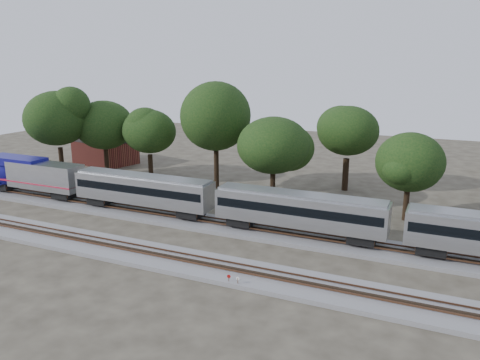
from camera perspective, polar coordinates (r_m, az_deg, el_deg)
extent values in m
plane|color=#383328|center=(46.27, -4.16, -8.31)|extent=(160.00, 160.00, 0.00)
cube|color=slate|center=(51.19, -1.00, -5.74)|extent=(160.00, 5.00, 0.40)
cube|color=brown|center=(50.43, -1.34, -5.52)|extent=(160.00, 0.08, 0.15)
cube|color=brown|center=(51.65, -0.66, -5.02)|extent=(160.00, 0.08, 0.15)
cube|color=slate|center=(43.00, -6.70, -9.91)|extent=(160.00, 5.00, 0.40)
cube|color=brown|center=(42.26, -7.21, -9.71)|extent=(160.00, 0.08, 0.15)
cube|color=brown|center=(43.38, -6.23, -9.01)|extent=(160.00, 0.08, 0.15)
cube|color=#BABDC2|center=(65.71, -22.65, 0.51)|extent=(10.71, 3.03, 3.33)
ellipsoid|color=navy|center=(71.45, -26.90, 0.89)|extent=(5.46, 3.15, 4.65)
cube|color=navy|center=(69.02, -25.62, 2.16)|extent=(8.59, 2.97, 1.01)
cube|color=black|center=(70.86, -26.73, 1.65)|extent=(0.45, 2.32, 1.32)
cube|color=#AB1A33|center=(66.77, -23.30, -0.11)|extent=(13.14, 3.07, 0.18)
cube|color=black|center=(71.75, -26.65, -0.57)|extent=(2.63, 2.22, 0.91)
cube|color=black|center=(64.06, -20.56, -1.60)|extent=(2.63, 2.22, 0.91)
cube|color=#BABDC2|center=(55.87, -11.74, -1.13)|extent=(17.58, 3.03, 3.03)
cube|color=black|center=(55.79, -11.75, -0.83)|extent=(16.98, 3.08, 0.91)
cube|color=gray|center=(55.48, -11.82, 0.43)|extent=(17.18, 2.43, 0.35)
cube|color=black|center=(60.23, -16.59, -2.26)|extent=(2.63, 2.22, 0.91)
cube|color=black|center=(53.10, -6.01, -3.95)|extent=(2.63, 2.22, 0.91)
cube|color=#BABDC2|center=(47.71, 7.24, -3.63)|extent=(17.58, 3.03, 3.03)
cube|color=black|center=(47.62, 7.25, -3.29)|extent=(16.98, 3.08, 0.91)
cube|color=gray|center=(47.25, 7.30, -1.83)|extent=(17.18, 2.43, 0.35)
cube|color=black|center=(50.41, 0.20, -4.88)|extent=(2.63, 2.22, 0.91)
cube|color=black|center=(47.08, 14.64, -6.80)|extent=(2.63, 2.22, 0.91)
cube|color=black|center=(46.64, 22.29, -7.65)|extent=(2.63, 2.22, 0.91)
cylinder|color=#512D19|center=(38.89, -1.37, -12.18)|extent=(0.06, 0.06, 0.87)
cylinder|color=#AA0C0C|center=(38.72, -1.37, -11.67)|extent=(0.31, 0.09, 0.31)
cylinder|color=#512D19|center=(38.54, -0.27, -12.44)|extent=(0.06, 0.06, 0.87)
cylinder|color=silver|center=(38.36, -0.27, -11.92)|extent=(0.31, 0.05, 0.31)
cube|color=#512D19|center=(38.16, 2.47, -13.22)|extent=(0.51, 0.31, 0.30)
cube|color=maroon|center=(86.44, -16.09, 3.30)|extent=(11.42, 9.19, 4.02)
cube|color=black|center=(86.02, -16.21, 4.91)|extent=(11.66, 9.43, 0.90)
cylinder|color=black|center=(75.75, -20.89, 1.82)|extent=(0.70, 0.70, 5.12)
ellipsoid|color=black|center=(74.66, -21.37, 7.03)|extent=(9.66, 9.66, 8.21)
cylinder|color=black|center=(76.45, -15.93, 2.05)|extent=(0.70, 0.70, 4.38)
ellipsoid|color=black|center=(75.45, -16.24, 6.46)|extent=(8.26, 8.26, 7.02)
cylinder|color=black|center=(71.82, -10.83, 1.46)|extent=(0.70, 0.70, 4.10)
ellipsoid|color=black|center=(70.81, -11.04, 5.85)|extent=(7.73, 7.73, 6.57)
cylinder|color=black|center=(65.52, -2.89, 1.14)|extent=(0.70, 0.70, 5.62)
ellipsoid|color=black|center=(64.20, -2.97, 7.78)|extent=(10.60, 10.60, 9.01)
cylinder|color=black|center=(59.22, 4.00, -1.07)|extent=(0.70, 0.70, 4.12)
ellipsoid|color=black|center=(57.98, 4.09, 4.27)|extent=(7.78, 7.78, 6.61)
cylinder|color=black|center=(67.23, 12.73, 0.67)|extent=(0.70, 0.70, 4.55)
ellipsoid|color=black|center=(66.08, 13.03, 5.88)|extent=(8.58, 8.58, 7.29)
cylinder|color=black|center=(56.69, 19.57, -2.85)|extent=(0.70, 0.70, 3.66)
ellipsoid|color=black|center=(55.49, 20.00, 2.07)|extent=(6.91, 6.91, 5.87)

